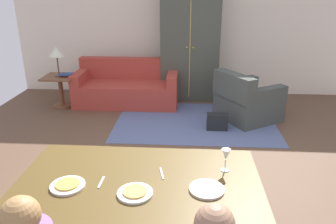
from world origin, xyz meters
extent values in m
cube|color=brown|center=(0.00, 0.43, -0.01)|extent=(6.81, 6.05, 0.02)
cube|color=silver|center=(0.00, 3.50, 1.35)|extent=(6.81, 0.10, 2.70)
cube|color=#513D1A|center=(-0.23, -1.18, 0.74)|extent=(1.82, 1.06, 0.04)
cube|color=#513D1A|center=(-1.08, -0.71, 0.36)|extent=(0.06, 0.06, 0.72)
cube|color=#513D1A|center=(0.61, -0.71, 0.36)|extent=(0.06, 0.06, 0.72)
cylinder|color=silver|center=(-0.73, -1.30, 0.77)|extent=(0.25, 0.25, 0.02)
cylinder|color=gold|center=(-0.73, -1.30, 0.78)|extent=(0.17, 0.17, 0.01)
cylinder|color=white|center=(-0.23, -1.36, 0.77)|extent=(0.25, 0.25, 0.02)
cylinder|color=gold|center=(-0.23, -1.36, 0.78)|extent=(0.17, 0.17, 0.01)
cylinder|color=silver|center=(0.27, -1.28, 0.77)|extent=(0.25, 0.25, 0.02)
cylinder|color=silver|center=(0.42, -1.00, 0.76)|extent=(0.06, 0.06, 0.01)
cylinder|color=silver|center=(0.42, -1.00, 0.81)|extent=(0.01, 0.01, 0.09)
cone|color=silver|center=(0.42, -1.00, 0.90)|extent=(0.07, 0.07, 0.09)
cube|color=silver|center=(-0.51, -1.23, 0.76)|extent=(0.02, 0.15, 0.01)
cube|color=silver|center=(-0.07, -1.08, 0.76)|extent=(0.05, 0.17, 0.01)
sphere|color=#A77948|center=(-0.73, -1.94, 1.00)|extent=(0.21, 0.21, 0.21)
sphere|color=#9E7358|center=(0.27, -1.94, 1.00)|extent=(0.21, 0.21, 0.21)
cube|color=slate|center=(0.24, 1.82, 0.00)|extent=(2.60, 1.80, 0.01)
cube|color=#A4372D|center=(-1.04, 2.62, 0.21)|extent=(1.90, 0.84, 0.42)
cube|color=#A4372D|center=(-1.04, 2.96, 0.62)|extent=(1.90, 0.20, 0.40)
cube|color=#A4372D|center=(-1.90, 2.62, 0.52)|extent=(0.18, 0.84, 0.20)
cube|color=#A4372D|center=(-0.18, 2.62, 0.52)|extent=(0.18, 0.84, 0.20)
cube|color=#414641|center=(1.13, 2.02, 0.21)|extent=(1.17, 1.17, 0.42)
cube|color=#414641|center=(0.84, 1.84, 0.62)|extent=(0.63, 0.82, 0.40)
cube|color=#414641|center=(1.31, 1.74, 0.52)|extent=(0.81, 0.60, 0.20)
cube|color=#414641|center=(0.95, 2.30, 0.52)|extent=(0.81, 0.60, 0.20)
cube|color=#41463B|center=(0.13, 3.11, 1.05)|extent=(1.10, 0.56, 2.10)
cube|color=#B19841|center=(0.13, 2.83, 1.05)|extent=(0.02, 0.01, 1.89)
sphere|color=#B19841|center=(0.07, 2.82, 1.05)|extent=(0.04, 0.04, 0.04)
sphere|color=#B19841|center=(0.19, 2.82, 1.05)|extent=(0.04, 0.04, 0.04)
cube|color=brown|center=(-2.23, 2.42, 0.56)|extent=(0.56, 0.56, 0.03)
cylinder|color=brown|center=(-2.23, 2.42, 0.27)|extent=(0.08, 0.08, 0.55)
cylinder|color=brown|center=(-2.23, 2.42, 0.01)|extent=(0.36, 0.36, 0.03)
cylinder|color=#503A33|center=(-2.23, 2.42, 0.59)|extent=(0.16, 0.16, 0.02)
cylinder|color=#503A33|center=(-2.23, 2.42, 0.77)|extent=(0.02, 0.02, 0.34)
cone|color=beige|center=(-2.23, 2.42, 1.03)|extent=(0.26, 0.26, 0.18)
cube|color=maroon|center=(-2.05, 2.46, 0.59)|extent=(0.22, 0.16, 0.03)
cube|color=navy|center=(-2.09, 2.40, 0.62)|extent=(0.22, 0.16, 0.03)
cube|color=black|center=(0.58, 1.52, 0.13)|extent=(0.32, 0.16, 0.26)
camera|label=1|loc=(0.12, -3.29, 2.12)|focal=35.45mm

